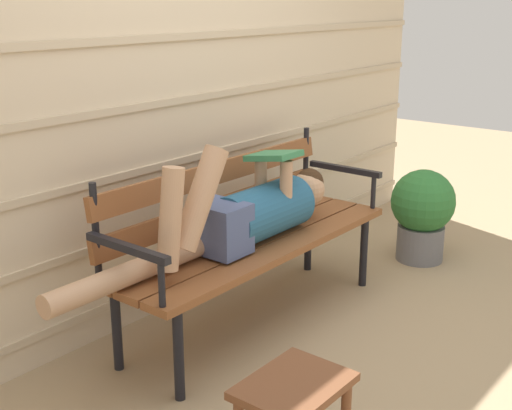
{
  "coord_description": "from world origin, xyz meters",
  "views": [
    {
      "loc": [
        -2.5,
        -1.86,
        1.62
      ],
      "look_at": [
        0.0,
        0.14,
        0.63
      ],
      "focal_mm": 47.77,
      "sensor_mm": 36.0,
      "label": 1
    }
  ],
  "objects_px": {
    "reclining_person": "(245,213)",
    "footstool": "(294,403)",
    "potted_plant": "(422,211)",
    "park_bench": "(245,229)"
  },
  "relations": [
    {
      "from": "footstool",
      "to": "potted_plant",
      "type": "height_order",
      "value": "potted_plant"
    },
    {
      "from": "footstool",
      "to": "potted_plant",
      "type": "distance_m",
      "value": 2.26
    },
    {
      "from": "reclining_person",
      "to": "footstool",
      "type": "relative_size",
      "value": 4.54
    },
    {
      "from": "footstool",
      "to": "potted_plant",
      "type": "xyz_separation_m",
      "value": [
        2.19,
        0.57,
        0.03
      ]
    },
    {
      "from": "park_bench",
      "to": "potted_plant",
      "type": "relative_size",
      "value": 2.9
    },
    {
      "from": "footstool",
      "to": "reclining_person",
      "type": "bearing_deg",
      "value": 47.78
    },
    {
      "from": "footstool",
      "to": "potted_plant",
      "type": "bearing_deg",
      "value": 14.7
    },
    {
      "from": "potted_plant",
      "to": "park_bench",
      "type": "bearing_deg",
      "value": 165.61
    },
    {
      "from": "reclining_person",
      "to": "footstool",
      "type": "height_order",
      "value": "reclining_person"
    },
    {
      "from": "park_bench",
      "to": "reclining_person",
      "type": "bearing_deg",
      "value": -140.34
    }
  ]
}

